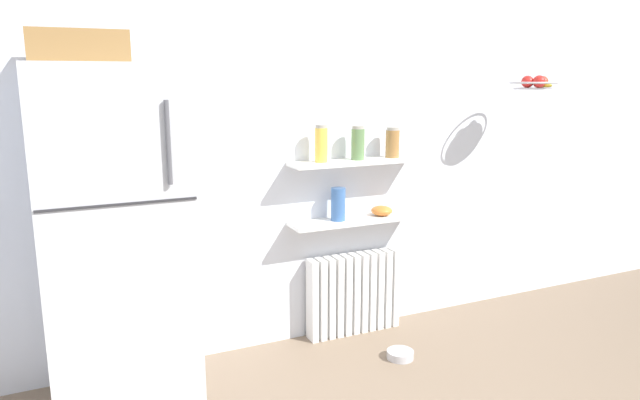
# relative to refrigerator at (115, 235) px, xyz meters

# --- Properties ---
(back_wall) EXTENTS (7.04, 0.10, 2.60)m
(back_wall) POSITION_rel_refrigerator_xyz_m (1.33, 0.38, 0.35)
(back_wall) COLOR silver
(back_wall) RESTS_ON ground_plane
(refrigerator) EXTENTS (0.74, 0.69, 1.98)m
(refrigerator) POSITION_rel_refrigerator_xyz_m (0.00, 0.00, 0.00)
(refrigerator) COLOR #B7BABF
(refrigerator) RESTS_ON ground_plane
(radiator) EXTENTS (0.68, 0.12, 0.57)m
(radiator) POSITION_rel_refrigerator_xyz_m (1.57, 0.25, -0.67)
(radiator) COLOR white
(radiator) RESTS_ON ground_plane
(wall_shelf_lower) EXTENTS (0.94, 0.22, 0.02)m
(wall_shelf_lower) POSITION_rel_refrigerator_xyz_m (1.57, 0.22, -0.13)
(wall_shelf_lower) COLOR white
(wall_shelf_upper) EXTENTS (0.94, 0.22, 0.02)m
(wall_shelf_upper) POSITION_rel_refrigerator_xyz_m (1.57, 0.22, 0.27)
(wall_shelf_upper) COLOR white
(storage_jar_0) EXTENTS (0.08, 0.08, 0.24)m
(storage_jar_0) POSITION_rel_refrigerator_xyz_m (1.30, 0.22, 0.40)
(storage_jar_0) COLOR yellow
(storage_jar_0) RESTS_ON wall_shelf_upper
(storage_jar_1) EXTENTS (0.09, 0.09, 0.22)m
(storage_jar_1) POSITION_rel_refrigerator_xyz_m (1.57, 0.22, 0.39)
(storage_jar_1) COLOR #5B7F4C
(storage_jar_1) RESTS_ON wall_shelf_upper
(storage_jar_2) EXTENTS (0.09, 0.09, 0.21)m
(storage_jar_2) POSITION_rel_refrigerator_xyz_m (1.84, 0.22, 0.38)
(storage_jar_2) COLOR olive
(storage_jar_2) RESTS_ON wall_shelf_upper
(vase) EXTENTS (0.10, 0.10, 0.22)m
(vase) POSITION_rel_refrigerator_xyz_m (1.43, 0.22, -0.01)
(vase) COLOR #38609E
(vase) RESTS_ON wall_shelf_lower
(shelf_bowl) EXTENTS (0.15, 0.15, 0.07)m
(shelf_bowl) POSITION_rel_refrigerator_xyz_m (1.76, 0.22, -0.08)
(shelf_bowl) COLOR orange
(shelf_bowl) RESTS_ON wall_shelf_lower
(pet_food_bowl) EXTENTS (0.17, 0.17, 0.05)m
(pet_food_bowl) POSITION_rel_refrigerator_xyz_m (1.65, -0.23, -0.92)
(pet_food_bowl) COLOR #B7B7BC
(pet_food_bowl) RESTS_ON ground_plane
(hanging_fruit_basket) EXTENTS (0.32, 0.32, 0.10)m
(hanging_fruit_basket) POSITION_rel_refrigerator_xyz_m (2.82, -0.03, 0.77)
(hanging_fruit_basket) COLOR #B2B2B7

